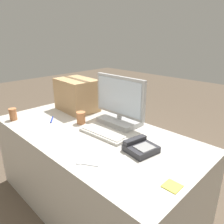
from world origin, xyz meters
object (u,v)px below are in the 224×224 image
at_px(spoon, 83,164).
at_px(pen_marker, 52,120).
at_px(paper_cup_right, 81,118).
at_px(monitor, 120,106).
at_px(keyboard, 104,133).
at_px(desk_phone, 140,147).
at_px(cardboard_box, 77,95).
at_px(paper_cup_left, 13,114).
at_px(sticky_note_pad, 172,186).

bearing_deg(spoon, pen_marker, -47.30).
bearing_deg(spoon, paper_cup_right, -66.62).
distance_m(monitor, spoon, 0.70).
xyz_separation_m(monitor, keyboard, (0.07, -0.26, -0.15)).
xyz_separation_m(desk_phone, paper_cup_right, (-0.67, 0.02, 0.03)).
xyz_separation_m(cardboard_box, pen_marker, (0.07, -0.35, -0.16)).
height_order(desk_phone, spoon, desk_phone).
bearing_deg(spoon, paper_cup_left, -29.95).
bearing_deg(desk_phone, paper_cup_left, -153.35).
height_order(paper_cup_left, sticky_note_pad, paper_cup_left).
relative_size(monitor, pen_marker, 4.40).
height_order(spoon, pen_marker, pen_marker).
bearing_deg(desk_phone, keyboard, -170.12).
xyz_separation_m(desk_phone, paper_cup_left, (-1.18, -0.37, 0.03)).
height_order(keyboard, paper_cup_left, paper_cup_left).
bearing_deg(cardboard_box, paper_cup_left, -107.60).
height_order(keyboard, pen_marker, keyboard).
bearing_deg(pen_marker, paper_cup_right, -112.17).
xyz_separation_m(keyboard, paper_cup_right, (-0.31, 0.02, 0.04)).
height_order(paper_cup_right, spoon, paper_cup_right).
xyz_separation_m(paper_cup_left, paper_cup_right, (0.51, 0.39, -0.00)).
relative_size(paper_cup_right, spoon, 0.78).
bearing_deg(pen_marker, keyboard, -130.24).
distance_m(monitor, sticky_note_pad, 0.90).
bearing_deg(desk_phone, cardboard_box, 176.82).
height_order(monitor, pen_marker, monitor).
distance_m(desk_phone, paper_cup_left, 1.24).
height_order(desk_phone, paper_cup_left, paper_cup_left).
xyz_separation_m(paper_cup_right, cardboard_box, (-0.32, 0.20, 0.11)).
height_order(keyboard, desk_phone, desk_phone).
bearing_deg(keyboard, paper_cup_right, 172.85).
bearing_deg(monitor, desk_phone, -30.58).
bearing_deg(keyboard, pen_marker, -170.59).
bearing_deg(spoon, keyboard, -90.43).
bearing_deg(sticky_note_pad, paper_cup_left, -172.73).
distance_m(monitor, keyboard, 0.31).
relative_size(paper_cup_right, sticky_note_pad, 1.22).
xyz_separation_m(monitor, sticky_note_pad, (0.77, -0.43, -0.16)).
relative_size(monitor, keyboard, 1.25).
distance_m(spoon, pen_marker, 0.81).
bearing_deg(paper_cup_right, paper_cup_left, -142.78).
xyz_separation_m(paper_cup_left, sticky_note_pad, (1.53, 0.19, -0.05)).
bearing_deg(spoon, sticky_note_pad, 172.25).
bearing_deg(keyboard, cardboard_box, 157.48).
bearing_deg(pen_marker, paper_cup_left, 79.77).
distance_m(keyboard, sticky_note_pad, 0.72).
xyz_separation_m(paper_cup_left, pen_marker, (0.26, 0.24, -0.05)).
relative_size(desk_phone, spoon, 1.61).
bearing_deg(cardboard_box, keyboard, -19.36).
distance_m(monitor, paper_cup_left, 0.98).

